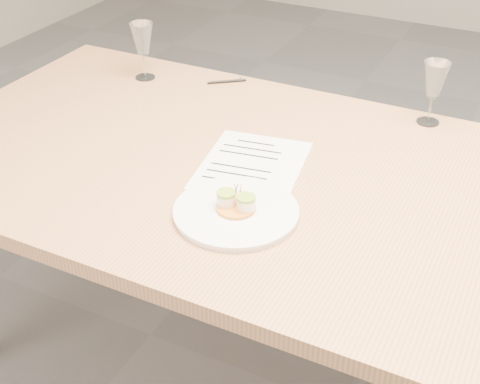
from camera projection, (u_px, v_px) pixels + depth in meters
The scene contains 6 objects.
dining_table at pixel (364, 219), 1.60m from camera, with size 2.40×1.00×0.75m.
dinner_plate at pixel (236, 211), 1.49m from camera, with size 0.28×0.28×0.07m.
recipe_sheet at pixel (252, 165), 1.68m from camera, with size 0.29×0.35×0.00m.
ballpoint_pen at pixel (227, 81), 2.10m from camera, with size 0.10×0.08×0.01m.
wine_glass_0 at pixel (142, 40), 2.07m from camera, with size 0.07×0.07×0.18m.
wine_glass_1 at pixel (435, 81), 1.81m from camera, with size 0.07×0.07×0.18m.
Camera 1 is at (0.32, -1.30, 1.61)m, focal length 50.00 mm.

